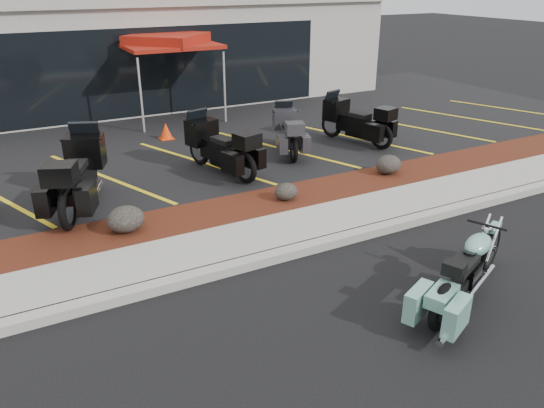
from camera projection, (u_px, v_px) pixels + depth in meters
ground at (336, 277)px, 8.03m from camera, size 90.00×90.00×0.00m
curb at (305, 248)px, 8.73m from camera, size 24.00×0.25×0.15m
sidewalk at (284, 232)px, 9.30m from camera, size 24.00×1.20×0.15m
mulch_bed at (254, 207)px, 10.27m from camera, size 24.00×1.20×0.16m
upper_lot at (168, 138)px, 14.64m from camera, size 26.00×9.60×0.15m
dealership_building at (109, 42)px, 18.95m from camera, size 18.00×8.16×4.00m
boulder_left at (125, 219)px, 9.03m from camera, size 0.64×0.54×0.46m
boulder_mid at (286, 192)px, 10.34m from camera, size 0.47×0.39×0.33m
boulder_right at (388, 164)px, 11.69m from camera, size 0.59×0.49×0.42m
hero_cruiser at (491, 242)px, 8.07m from camera, size 2.78×1.74×0.96m
touring_black_front at (88, 157)px, 10.58m from camera, size 1.84×2.66×1.45m
touring_black_mid at (199, 137)px, 12.10m from camera, size 1.42×2.40×1.31m
touring_grey at (284, 123)px, 13.58m from camera, size 1.38×2.13×1.16m
touring_black_rear at (332, 114)px, 14.20m from camera, size 1.46×2.33×1.27m
traffic_cone at (166, 131)px, 14.21m from camera, size 0.45×0.45×0.43m
popup_canopy at (167, 42)px, 15.55m from camera, size 2.81×2.81×2.48m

